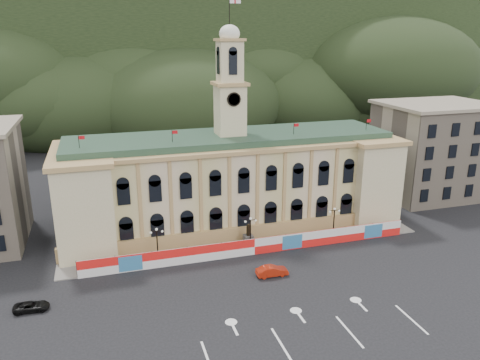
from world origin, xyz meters
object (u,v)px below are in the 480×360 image
object	(u,v)px
lamp_center	(250,230)
statue	(248,239)
red_sedan	(272,271)
black_suv	(31,306)

from	to	relation	value
lamp_center	statue	bearing A→B (deg)	90.00
red_sedan	black_suv	world-z (taller)	red_sedan
lamp_center	red_sedan	world-z (taller)	lamp_center
statue	black_suv	xyz separation A→B (m)	(-30.00, -9.43, -0.63)
lamp_center	black_suv	bearing A→B (deg)	-164.30
statue	red_sedan	world-z (taller)	statue
lamp_center	red_sedan	xyz separation A→B (m)	(0.22, -8.82, -2.35)
statue	red_sedan	bearing A→B (deg)	-88.72
statue	red_sedan	xyz separation A→B (m)	(0.22, -9.82, -0.47)
statue	lamp_center	xyz separation A→B (m)	(0.00, -1.00, 1.89)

